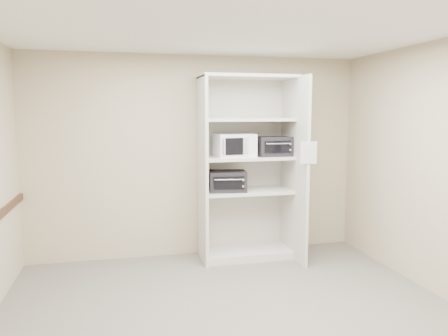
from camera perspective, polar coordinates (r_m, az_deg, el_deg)
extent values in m
cube|color=#67655B|center=(4.40, 1.27, -18.97)|extent=(4.50, 4.00, 0.01)
cube|color=white|center=(4.01, 1.38, 18.14)|extent=(4.50, 4.00, 0.01)
cube|color=#BBAB8B|center=(5.93, -3.56, 1.52)|extent=(4.50, 0.02, 2.70)
cube|color=#BBAB8B|center=(2.15, 15.06, -8.99)|extent=(4.50, 0.02, 2.70)
cube|color=#BBAB8B|center=(5.04, 26.90, -0.27)|extent=(0.02, 4.00, 2.70)
cube|color=beige|center=(5.64, -2.80, -0.31)|extent=(0.04, 0.60, 2.40)
cube|color=beige|center=(5.83, 9.14, -0.14)|extent=(0.04, 0.90, 2.40)
cube|color=beige|center=(6.07, 2.25, 0.23)|extent=(1.24, 0.02, 2.40)
cube|color=beige|center=(6.05, 2.93, -10.97)|extent=(1.16, 0.56, 0.10)
cube|color=beige|center=(5.84, 2.99, -3.03)|extent=(1.16, 0.56, 0.04)
cube|color=beige|center=(5.78, 3.02, 1.37)|extent=(1.16, 0.56, 0.04)
cube|color=beige|center=(5.75, 3.05, 6.33)|extent=(1.16, 0.56, 0.04)
cube|color=beige|center=(5.76, 3.09, 11.81)|extent=(1.24, 0.60, 0.04)
cube|color=white|center=(5.69, 1.37, 2.99)|extent=(0.52, 0.41, 0.30)
cube|color=black|center=(5.82, 6.36, 2.84)|extent=(0.47, 0.36, 0.26)
cube|color=black|center=(5.71, 0.45, -1.72)|extent=(0.52, 0.42, 0.26)
cube|color=white|center=(5.39, 11.01, 1.96)|extent=(0.21, 0.01, 0.27)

